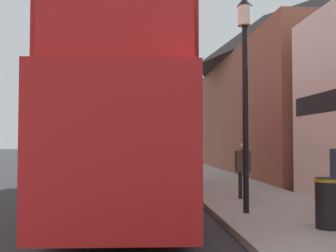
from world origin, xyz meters
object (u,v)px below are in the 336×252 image
(tour_bus, at_px, (133,136))
(lamp_post_nearest, at_px, (245,64))
(lamp_post_third, at_px, (168,120))
(pedestrian_third, at_px, (243,165))
(parked_car_ahead_of_bus, at_px, (148,163))
(litter_bin, at_px, (328,202))
(lamp_post_second, at_px, (183,111))

(tour_bus, xyz_separation_m, lamp_post_nearest, (2.56, -2.51, 1.62))
(tour_bus, height_order, lamp_post_third, lamp_post_third)
(lamp_post_third, bearing_deg, pedestrian_third, -86.99)
(tour_bus, height_order, parked_car_ahead_of_bus, tour_bus)
(pedestrian_third, height_order, litter_bin, pedestrian_third)
(pedestrian_third, distance_m, lamp_post_third, 15.55)
(lamp_post_nearest, relative_size, lamp_post_second, 1.14)
(pedestrian_third, height_order, lamp_post_third, lamp_post_third)
(parked_car_ahead_of_bus, distance_m, litter_bin, 12.44)
(parked_car_ahead_of_bus, bearing_deg, lamp_post_second, -47.00)
(litter_bin, bearing_deg, lamp_post_third, 93.90)
(pedestrian_third, bearing_deg, lamp_post_second, 97.59)
(tour_bus, relative_size, pedestrian_third, 7.31)
(tour_bus, distance_m, lamp_post_nearest, 3.94)
(parked_car_ahead_of_bus, xyz_separation_m, litter_bin, (2.88, -12.11, -0.05))
(pedestrian_third, distance_m, lamp_post_nearest, 3.32)
(pedestrian_third, xyz_separation_m, lamp_post_second, (-0.88, 6.60, 2.07))
(parked_car_ahead_of_bus, relative_size, lamp_post_third, 0.89)
(pedestrian_third, bearing_deg, litter_bin, -82.59)
(lamp_post_second, relative_size, lamp_post_third, 0.97)
(lamp_post_third, xyz_separation_m, litter_bin, (1.31, -19.25, -2.59))
(lamp_post_second, bearing_deg, lamp_post_nearest, -87.80)
(tour_bus, xyz_separation_m, lamp_post_second, (2.23, 6.26, 1.24))
(pedestrian_third, xyz_separation_m, lamp_post_third, (-0.81, 15.38, 2.15))
(tour_bus, bearing_deg, pedestrian_third, -3.59)
(tour_bus, height_order, lamp_post_second, lamp_post_second)
(parked_car_ahead_of_bus, distance_m, lamp_post_second, 3.30)
(tour_bus, relative_size, lamp_post_second, 2.63)
(lamp_post_third, distance_m, litter_bin, 19.47)
(pedestrian_third, relative_size, litter_bin, 1.67)
(tour_bus, distance_m, litter_bin, 5.69)
(lamp_post_nearest, distance_m, lamp_post_second, 8.79)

